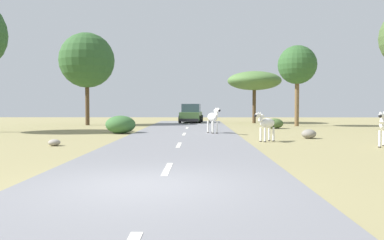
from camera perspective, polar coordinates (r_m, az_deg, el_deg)
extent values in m
plane|color=#8E8456|center=(8.25, -7.34, -9.70)|extent=(90.00, 90.00, 0.00)
cube|color=slate|center=(8.20, -4.71, -9.59)|extent=(6.00, 64.00, 0.05)
cube|color=silver|center=(10.16, -3.60, -7.13)|extent=(0.16, 2.00, 0.01)
cube|color=silver|center=(16.10, -1.92, -3.66)|extent=(0.16, 2.00, 0.01)
cube|color=silver|center=(22.07, -1.16, -2.06)|extent=(0.16, 2.00, 0.01)
cube|color=silver|center=(28.05, -0.72, -1.14)|extent=(0.16, 2.00, 0.01)
cube|color=silver|center=(34.04, -0.43, -0.55)|extent=(0.16, 2.00, 0.01)
ellipsoid|color=silver|center=(22.83, 3.01, 0.43)|extent=(0.79, 1.14, 0.50)
cylinder|color=silver|center=(22.48, 3.05, -1.07)|extent=(0.14, 0.14, 0.72)
cylinder|color=#28231E|center=(22.50, 3.04, -1.92)|extent=(0.16, 0.16, 0.05)
cylinder|color=silver|center=(22.59, 3.67, -1.05)|extent=(0.14, 0.14, 0.72)
cylinder|color=#28231E|center=(22.61, 3.67, -1.90)|extent=(0.16, 0.16, 0.05)
cylinder|color=silver|center=(23.12, 2.35, -0.97)|extent=(0.14, 0.14, 0.72)
cylinder|color=#28231E|center=(23.14, 2.35, -1.81)|extent=(0.16, 0.16, 0.05)
cylinder|color=silver|center=(23.22, 2.96, -0.96)|extent=(0.14, 0.14, 0.72)
cylinder|color=#28231E|center=(23.25, 2.96, -1.79)|extent=(0.16, 0.16, 0.05)
cylinder|color=silver|center=(22.36, 3.53, 1.05)|extent=(0.32, 0.42, 0.43)
cube|color=black|center=(22.36, 3.53, 1.27)|extent=(0.17, 0.34, 0.29)
ellipsoid|color=silver|center=(22.13, 3.80, 1.45)|extent=(0.35, 0.50, 0.23)
ellipsoid|color=black|center=(21.96, 4.00, 1.39)|extent=(0.19, 0.20, 0.14)
cone|color=silver|center=(22.20, 3.52, 1.75)|extent=(0.11, 0.11, 0.13)
cone|color=silver|center=(22.26, 3.84, 1.75)|extent=(0.11, 0.11, 0.13)
cylinder|color=black|center=(23.32, 2.48, 0.23)|extent=(0.09, 0.15, 0.43)
ellipsoid|color=silver|center=(18.39, 10.91, -0.45)|extent=(0.97, 0.94, 0.46)
cylinder|color=silver|center=(18.25, 9.99, -2.12)|extent=(0.14, 0.14, 0.66)
cylinder|color=#28231E|center=(18.28, 9.98, -3.08)|extent=(0.16, 0.16, 0.04)
cylinder|color=silver|center=(18.10, 10.60, -2.16)|extent=(0.14, 0.14, 0.66)
cylinder|color=#28231E|center=(18.13, 10.59, -3.13)|extent=(0.16, 0.16, 0.04)
cylinder|color=silver|center=(18.75, 11.19, -2.01)|extent=(0.14, 0.14, 0.66)
cylinder|color=#28231E|center=(18.78, 11.18, -2.95)|extent=(0.16, 0.16, 0.04)
cylinder|color=silver|center=(18.61, 11.79, -2.05)|extent=(0.14, 0.14, 0.66)
cylinder|color=#28231E|center=(18.63, 11.79, -2.99)|extent=(0.16, 0.16, 0.04)
cylinder|color=silver|center=(18.02, 10.02, 0.25)|extent=(0.37, 0.36, 0.39)
cube|color=black|center=(18.02, 10.02, 0.50)|extent=(0.26, 0.24, 0.27)
ellipsoid|color=silver|center=(17.84, 9.57, 0.69)|extent=(0.43, 0.42, 0.21)
ellipsoid|color=black|center=(17.70, 9.23, 0.63)|extent=(0.19, 0.19, 0.13)
cone|color=silver|center=(17.95, 9.63, 1.04)|extent=(0.11, 0.11, 0.12)
cone|color=silver|center=(17.88, 9.94, 1.03)|extent=(0.11, 0.11, 0.12)
cylinder|color=black|center=(18.79, 11.80, -0.67)|extent=(0.12, 0.12, 0.39)
cylinder|color=silver|center=(17.25, 25.69, -2.51)|extent=(0.14, 0.14, 0.69)
cylinder|color=#28231E|center=(17.28, 25.67, -3.57)|extent=(0.16, 0.16, 0.05)
cylinder|color=silver|center=(17.89, 26.16, -2.35)|extent=(0.14, 0.14, 0.69)
cylinder|color=#28231E|center=(17.92, 26.14, -3.38)|extent=(0.16, 0.16, 0.05)
cylinder|color=silver|center=(17.03, 26.04, 0.11)|extent=(0.37, 0.40, 0.41)
cube|color=black|center=(17.02, 26.05, 0.39)|extent=(0.23, 0.29, 0.28)
ellipsoid|color=silver|center=(16.79, 25.87, 0.60)|extent=(0.42, 0.46, 0.22)
ellipsoid|color=black|center=(16.62, 25.74, 0.53)|extent=(0.20, 0.20, 0.13)
cone|color=silver|center=(16.91, 25.75, 0.99)|extent=(0.12, 0.12, 0.13)
cone|color=silver|center=(16.88, 26.17, 0.98)|extent=(0.12, 0.12, 0.13)
cube|color=#476B38|center=(36.64, -0.12, 0.55)|extent=(2.10, 4.32, 0.80)
cube|color=#334751|center=(36.83, -0.10, 1.78)|extent=(1.79, 2.31, 0.76)
cube|color=black|center=(34.50, -0.45, -0.01)|extent=(1.72, 0.28, 0.24)
cylinder|color=black|center=(35.40, -1.77, 0.11)|extent=(0.27, 0.69, 0.68)
cylinder|color=black|center=(35.24, 1.14, 0.10)|extent=(0.27, 0.69, 0.68)
cylinder|color=black|center=(38.08, -1.29, 0.26)|extent=(0.27, 0.69, 0.68)
cylinder|color=black|center=(37.93, 1.41, 0.25)|extent=(0.27, 0.69, 0.68)
cylinder|color=#4C3823|center=(36.80, 9.05, 1.94)|extent=(0.32, 0.32, 3.06)
ellipsoid|color=#4C7038|center=(36.87, 9.07, 5.67)|extent=(4.97, 4.97, 1.74)
cylinder|color=#4C3823|center=(33.74, -15.02, 2.30)|extent=(0.34, 0.34, 3.58)
sphere|color=#2D5628|center=(33.95, -15.08, 8.41)|extent=(4.55, 4.55, 4.55)
cylinder|color=brown|center=(32.27, 15.04, 2.38)|extent=(0.34, 0.34, 3.66)
sphere|color=#2D5628|center=(32.43, 15.10, 7.79)|extent=(3.07, 3.07, 3.07)
ellipsoid|color=#386633|center=(23.57, -10.38, -0.65)|extent=(1.77, 1.60, 1.06)
ellipsoid|color=#425B2D|center=(28.58, 11.97, -0.50)|extent=(1.21, 1.09, 0.73)
ellipsoid|color=gray|center=(17.21, -19.44, -3.12)|extent=(0.50, 0.51, 0.28)
ellipsoid|color=gray|center=(20.60, 16.67, -1.95)|extent=(0.72, 0.72, 0.47)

